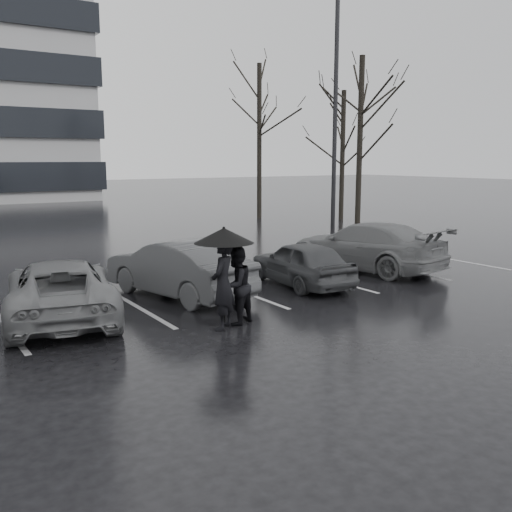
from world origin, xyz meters
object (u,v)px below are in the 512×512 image
Objects in this scene: car_west_a at (178,268)px; lamp_post at (335,126)px; tree_ne at (342,156)px; pedestrian_right at (236,286)px; pedestrian_left at (223,284)px; car_east at (365,246)px; car_main at (301,263)px; tree_east at (360,145)px; tree_north at (259,142)px; car_west_b at (60,289)px.

car_west_a is 11.81m from lamp_post.
pedestrian_right is at bearing -137.26° from tree_ne.
car_east is at bearing 163.84° from pedestrian_left.
car_east reaches higher than car_main.
tree_east is 0.94× the size of tree_north.
car_west_b is at bearing -146.97° from tree_ne.
pedestrian_left is 0.18× the size of lamp_post.
pedestrian_right is at bearing -139.45° from lamp_post.
lamp_post is at bearing -148.56° from tree_east.
car_east is 7.34m from pedestrian_left.
lamp_post is at bearing -132.67° from car_east.
car_main is 17.46m from tree_ne.
tree_north reaches higher than pedestrian_right.
car_main is 17.85m from tree_north.
tree_north reaches higher than car_east.
pedestrian_left reaches higher than car_west_a.
tree_north reaches higher than pedestrian_left.
car_west_a is 19.45m from tree_ne.
car_east is (9.21, 0.47, 0.09)m from car_west_b.
car_west_b is (-6.23, 0.21, 0.03)m from car_main.
car_west_b is 22.14m from tree_ne.
car_east is 14.98m from tree_ne.
pedestrian_right reaches higher than car_main.
car_west_a is 0.85× the size of car_east.
car_west_b is at bearing -134.88° from tree_north.
car_west_a is 2.99m from car_west_b.
tree_north is (11.99, 17.32, 3.45)m from pedestrian_right.
tree_ne is (18.40, 11.97, 2.86)m from car_west_b.
car_east is 0.72× the size of tree_ne.
tree_ne is (2.50, 4.00, -0.50)m from tree_east.
tree_east is (15.90, 7.97, 3.36)m from car_west_b.
car_west_a is (-3.28, 0.69, 0.10)m from car_main.
car_west_b is at bearing -153.40° from tree_east.
pedestrian_left is 21.68m from tree_north.
tree_ne is at bearing -139.38° from car_east.
pedestrian_right is 16.90m from tree_east.
pedestrian_left is at bearing 147.26° from car_west_b.
tree_north is (11.95, 14.48, 3.55)m from car_west_a.
tree_north is (8.68, 15.17, 3.64)m from car_main.
tree_east is at bearing -122.01° from tree_ne.
car_west_a reaches higher than car_west_b.
car_west_a is 2.84m from pedestrian_right.
tree_north reaches higher than car_west_a.
tree_east is at bearing 31.44° from lamp_post.
lamp_post reaches higher than tree_ne.
car_main is 1.96× the size of pedestrian_left.
pedestrian_right is (-6.30, -2.83, 0.08)m from car_east.
car_west_a is 0.61× the size of tree_ne.
car_main is at bearing -136.06° from lamp_post.
tree_east reaches higher than car_main.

